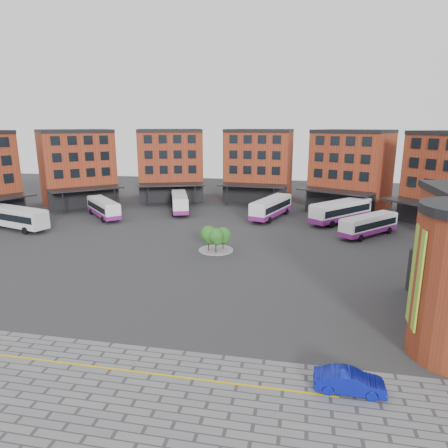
% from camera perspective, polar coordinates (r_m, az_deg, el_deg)
% --- Properties ---
extents(ground, '(160.00, 160.00, 0.00)m').
position_cam_1_polar(ground, '(40.30, -7.63, -8.73)').
color(ground, '#28282B').
rests_on(ground, ground).
extents(yellow_line, '(26.00, 0.15, 0.02)m').
position_cam_1_polar(yellow_line, '(28.12, -13.15, -19.78)').
color(yellow_line, gold).
rests_on(yellow_line, paving_zone).
extents(main_building, '(94.14, 42.48, 14.60)m').
position_cam_1_polar(main_building, '(75.76, -1.99, 7.75)').
color(main_building, brown).
rests_on(main_building, ground).
extents(tree_island, '(4.40, 4.40, 3.32)m').
position_cam_1_polar(tree_island, '(49.76, -1.17, -1.85)').
color(tree_island, gray).
rests_on(tree_island, ground).
extents(bus_a, '(12.13, 5.97, 3.35)m').
position_cam_1_polar(bus_a, '(68.13, -27.66, 0.96)').
color(bus_a, silver).
rests_on(bus_a, ground).
extents(bus_b, '(9.50, 9.67, 3.11)m').
position_cam_1_polar(bus_b, '(71.17, -16.85, 2.23)').
color(bus_b, white).
rests_on(bus_b, ground).
extents(bus_c, '(6.34, 11.81, 3.26)m').
position_cam_1_polar(bus_c, '(73.21, -6.36, 3.13)').
color(bus_c, white).
rests_on(bus_c, ground).
extents(bus_d, '(6.42, 12.28, 3.39)m').
position_cam_1_polar(bus_d, '(68.30, 6.76, 2.39)').
color(bus_d, white).
rests_on(bus_d, ground).
extents(bus_e, '(10.50, 11.27, 3.53)m').
position_cam_1_polar(bus_e, '(67.25, 16.37, 1.80)').
color(bus_e, white).
rests_on(bus_e, ground).
extents(bus_f, '(9.00, 9.44, 2.99)m').
position_cam_1_polar(bus_f, '(60.50, 19.97, -0.10)').
color(bus_f, white).
rests_on(bus_f, ground).
extents(blue_car, '(4.17, 1.46, 1.37)m').
position_cam_1_polar(blue_car, '(26.54, 17.47, -20.65)').
color(blue_car, '#0B1697').
rests_on(blue_car, ground).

